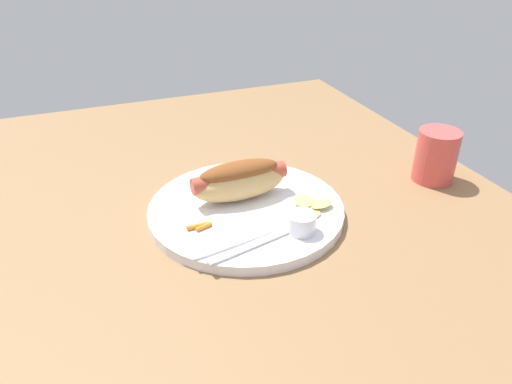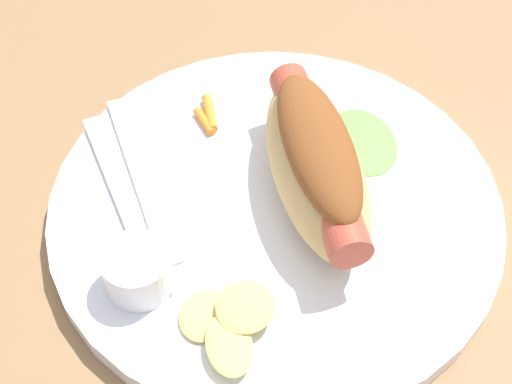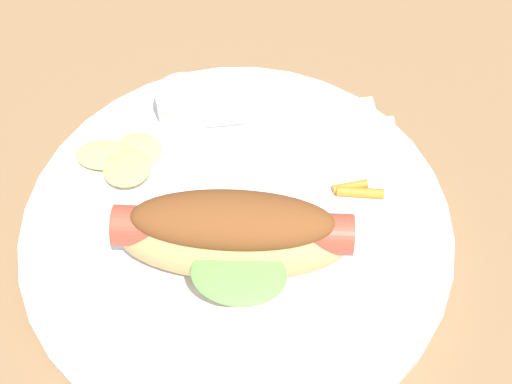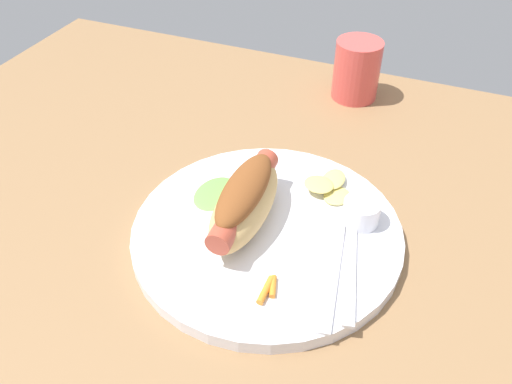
# 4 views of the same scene
# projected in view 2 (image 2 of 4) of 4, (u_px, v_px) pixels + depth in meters

# --- Properties ---
(ground_plane) EXTENTS (1.20, 0.90, 0.02)m
(ground_plane) POSITION_uv_depth(u_px,v_px,m) (254.00, 216.00, 0.51)
(ground_plane) COLOR olive
(plate) EXTENTS (0.31, 0.31, 0.02)m
(plate) POSITION_uv_depth(u_px,v_px,m) (275.00, 208.00, 0.50)
(plate) COLOR white
(plate) RESTS_ON ground_plane
(hot_dog) EXTENTS (0.09, 0.16, 0.06)m
(hot_dog) POSITION_uv_depth(u_px,v_px,m) (317.00, 161.00, 0.47)
(hot_dog) COLOR tan
(hot_dog) RESTS_ON plate
(sauce_ramekin) EXTENTS (0.04, 0.04, 0.03)m
(sauce_ramekin) POSITION_uv_depth(u_px,v_px,m) (138.00, 271.00, 0.44)
(sauce_ramekin) COLOR white
(sauce_ramekin) RESTS_ON plate
(fork) EXTENTS (0.05, 0.16, 0.00)m
(fork) POSITION_uv_depth(u_px,v_px,m) (122.00, 196.00, 0.49)
(fork) COLOR silver
(fork) RESTS_ON plate
(knife) EXTENTS (0.04, 0.16, 0.00)m
(knife) POSITION_uv_depth(u_px,v_px,m) (142.00, 175.00, 0.50)
(knife) COLOR silver
(knife) RESTS_ON plate
(chips_pile) EXTENTS (0.07, 0.07, 0.01)m
(chips_pile) POSITION_uv_depth(u_px,v_px,m) (227.00, 322.00, 0.43)
(chips_pile) COLOR #DDCC6A
(chips_pile) RESTS_ON plate
(carrot_garnish) EXTENTS (0.02, 0.04, 0.01)m
(carrot_garnish) POSITION_uv_depth(u_px,v_px,m) (208.00, 116.00, 0.54)
(carrot_garnish) COLOR orange
(carrot_garnish) RESTS_ON plate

